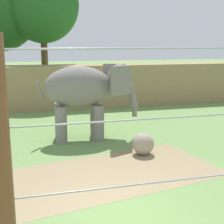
% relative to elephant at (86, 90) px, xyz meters
% --- Properties ---
extents(ground_plane, '(120.00, 120.00, 0.00)m').
position_rel_elephant_xyz_m(ground_plane, '(-0.50, -5.97, -1.96)').
color(ground_plane, '#6B8E4C').
extents(dirt_patch, '(7.07, 4.44, 0.01)m').
position_rel_elephant_xyz_m(dirt_patch, '(-0.04, -3.74, -1.96)').
color(dirt_patch, '#937F5B').
rests_on(dirt_patch, ground).
extents(embankment_wall, '(36.00, 1.80, 2.48)m').
position_rel_elephant_xyz_m(embankment_wall, '(-0.50, 6.64, -0.72)').
color(embankment_wall, '#997F56').
rests_on(embankment_wall, ground).
extents(elephant, '(4.00, 1.69, 2.96)m').
position_rel_elephant_xyz_m(elephant, '(0.00, 0.00, 0.00)').
color(elephant, gray).
rests_on(elephant, ground).
extents(enrichment_ball, '(0.76, 0.76, 0.76)m').
position_rel_elephant_xyz_m(enrichment_ball, '(1.53, -2.37, -1.58)').
color(enrichment_ball, gray).
rests_on(enrichment_ball, ground).
extents(cable_fence, '(12.63, 0.26, 3.90)m').
position_rel_elephant_xyz_m(cable_fence, '(-0.55, -9.19, -0.01)').
color(cable_fence, brown).
rests_on(cable_fence, ground).
extents(tree_far_left, '(4.79, 4.79, 8.74)m').
position_rel_elephant_xyz_m(tree_far_left, '(-1.02, 10.25, 4.23)').
color(tree_far_left, brown).
rests_on(tree_far_left, ground).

